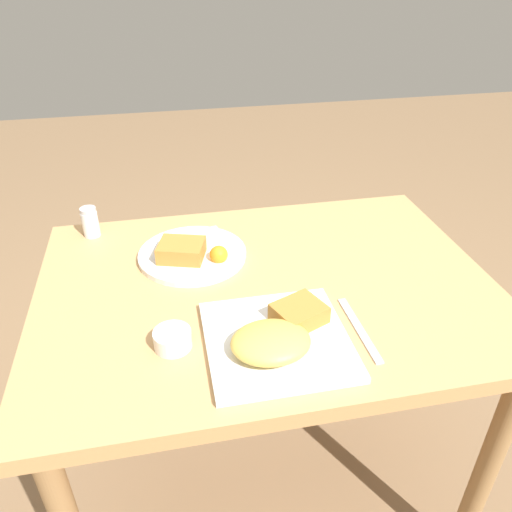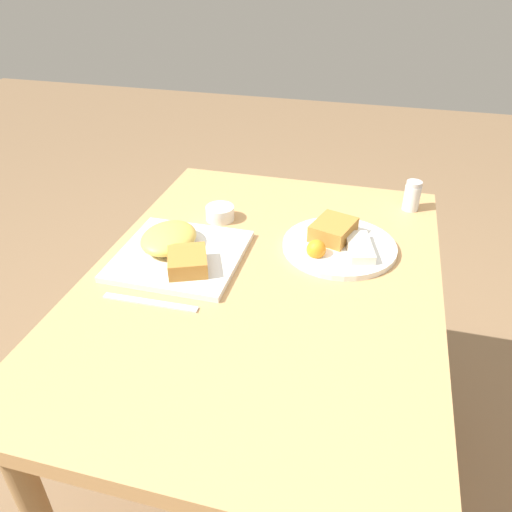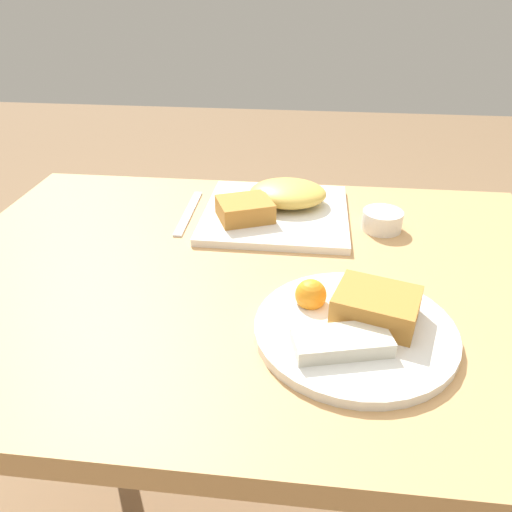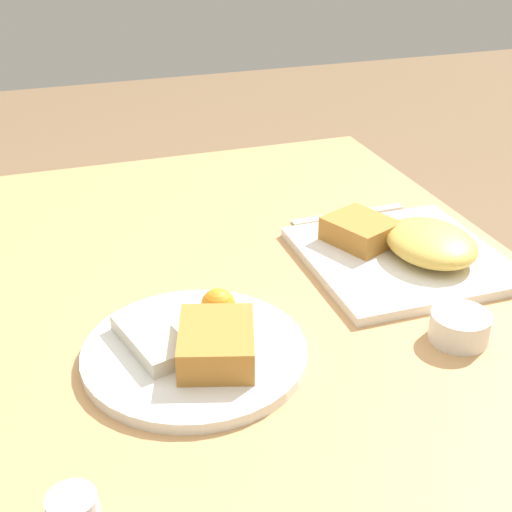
# 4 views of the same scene
# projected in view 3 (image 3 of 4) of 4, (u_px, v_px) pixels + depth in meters

# --- Properties ---
(dining_table) EXTENTS (1.03, 0.74, 0.74)m
(dining_table) POSITION_uv_depth(u_px,v_px,m) (251.00, 316.00, 0.84)
(dining_table) COLOR tan
(dining_table) RESTS_ON ground_plane
(plate_square_near) EXTENTS (0.27, 0.27, 0.06)m
(plate_square_near) POSITION_uv_depth(u_px,v_px,m) (277.00, 205.00, 0.96)
(plate_square_near) COLOR white
(plate_square_near) RESTS_ON dining_table
(plate_oval_far) EXTENTS (0.26, 0.26, 0.05)m
(plate_oval_far) POSITION_uv_depth(u_px,v_px,m) (356.00, 323.00, 0.65)
(plate_oval_far) COLOR white
(plate_oval_far) RESTS_ON dining_table
(sauce_ramekin) EXTENTS (0.07, 0.07, 0.04)m
(sauce_ramekin) POSITION_uv_depth(u_px,v_px,m) (382.00, 220.00, 0.91)
(sauce_ramekin) COLOR white
(sauce_ramekin) RESTS_ON dining_table
(butter_knife) EXTENTS (0.02, 0.20, 0.00)m
(butter_knife) POSITION_uv_depth(u_px,v_px,m) (189.00, 213.00, 0.97)
(butter_knife) COLOR silver
(butter_knife) RESTS_ON dining_table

